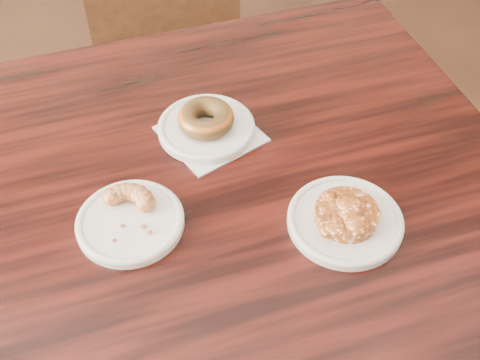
{
  "coord_description": "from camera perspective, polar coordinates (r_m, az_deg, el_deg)",
  "views": [
    {
      "loc": [
        -0.24,
        -0.32,
        1.47
      ],
      "look_at": [
        -0.17,
        0.29,
        0.8
      ],
      "focal_mm": 45.0,
      "sensor_mm": 36.0,
      "label": 1
    }
  ],
  "objects": [
    {
      "name": "cafe_table",
      "position": [
        1.26,
        -0.35,
        -13.0
      ],
      "size": [
        1.14,
        1.14,
        0.75
      ],
      "primitive_type": "cube",
      "rotation": [
        0.0,
        0.0,
        0.2
      ],
      "color": "black",
      "rests_on": "floor"
    },
    {
      "name": "chair_far",
      "position": [
        1.9,
        -7.73,
        14.76
      ],
      "size": [
        0.51,
        0.51,
        0.9
      ],
      "primitive_type": null,
      "rotation": [
        0.0,
        0.0,
        3.28
      ],
      "color": "black",
      "rests_on": "floor"
    },
    {
      "name": "napkin",
      "position": [
        1.05,
        -2.78,
        4.39
      ],
      "size": [
        0.2,
        0.2,
        0.0
      ],
      "primitive_type": "cube",
      "rotation": [
        0.0,
        0.0,
        0.51
      ],
      "color": "silver",
      "rests_on": "cafe_table"
    },
    {
      "name": "plate_donut",
      "position": [
        1.05,
        -3.21,
        4.94
      ],
      "size": [
        0.17,
        0.17,
        0.01
      ],
      "primitive_type": "cylinder",
      "color": "white",
      "rests_on": "napkin"
    },
    {
      "name": "plate_cruller",
      "position": [
        0.93,
        -10.36,
        -3.97
      ],
      "size": [
        0.16,
        0.16,
        0.01
      ],
      "primitive_type": "cylinder",
      "color": "white",
      "rests_on": "cafe_table"
    },
    {
      "name": "plate_fritter",
      "position": [
        0.93,
        9.92,
        -3.87
      ],
      "size": [
        0.18,
        0.18,
        0.01
      ],
      "primitive_type": "cylinder",
      "color": "silver",
      "rests_on": "cafe_table"
    },
    {
      "name": "glazed_donut",
      "position": [
        1.03,
        -3.27,
        5.89
      ],
      "size": [
        0.1,
        0.1,
        0.03
      ],
      "primitive_type": "torus",
      "color": "#955315",
      "rests_on": "plate_donut"
    },
    {
      "name": "apple_fritter",
      "position": [
        0.91,
        10.1,
        -3.01
      ],
      "size": [
        0.13,
        0.13,
        0.03
      ],
      "primitive_type": null,
      "color": "#452207",
      "rests_on": "plate_fritter"
    },
    {
      "name": "cruller_fragment",
      "position": [
        0.91,
        -10.52,
        -3.18
      ],
      "size": [
        0.1,
        0.1,
        0.03
      ],
      "primitive_type": null,
      "color": "#633113",
      "rests_on": "plate_cruller"
    }
  ]
}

